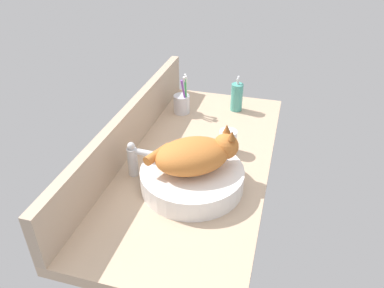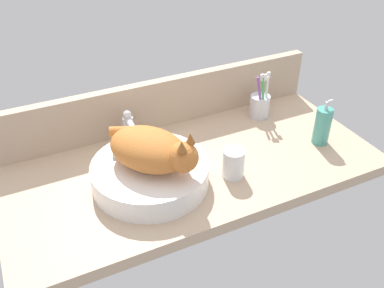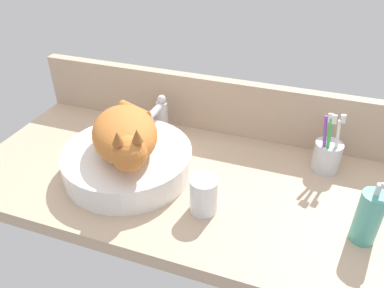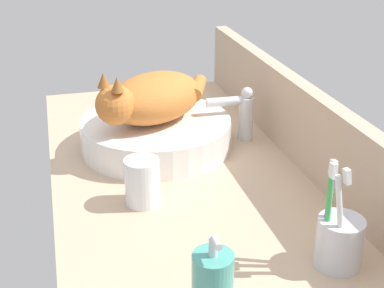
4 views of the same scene
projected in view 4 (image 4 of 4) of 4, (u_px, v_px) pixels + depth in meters
ground_plane at (187, 184)px, 116.47cm from camera, size 121.12×56.97×4.00cm
backsplash_panel at (303, 125)px, 118.09cm from camera, size 121.12×3.60×18.00cm
sink_basin at (156, 134)px, 127.18cm from camera, size 35.54×35.54×7.26cm
cat at (151, 98)px, 122.25cm from camera, size 27.96×30.23×14.00cm
faucet at (242, 112)px, 129.78cm from camera, size 3.60×11.84×13.60cm
toothbrush_cup at (338, 240)px, 85.82cm from camera, size 7.54×7.54×18.71cm
water_glass at (142, 184)px, 103.68cm from camera, size 6.88×6.88×9.47cm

